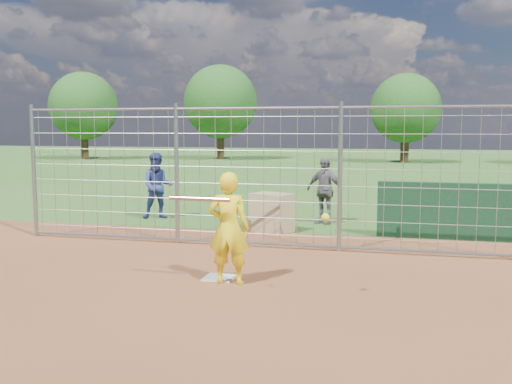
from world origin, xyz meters
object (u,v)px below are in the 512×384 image
(batter, at_px, (229,228))
(equipment_bin, at_px, (272,213))
(bystander_a, at_px, (158,186))
(bystander_b, at_px, (324,190))

(batter, bearing_deg, equipment_bin, -88.56)
(bystander_a, relative_size, bystander_b, 1.04)
(bystander_a, bearing_deg, bystander_b, -19.75)
(batter, height_order, bystander_a, batter)
(batter, height_order, bystander_b, batter)
(batter, bearing_deg, bystander_b, -99.38)
(bystander_a, height_order, bystander_b, bystander_a)
(bystander_a, relative_size, equipment_bin, 1.95)
(bystander_b, xyz_separation_m, equipment_bin, (-0.93, -1.29, -0.35))
(batter, xyz_separation_m, bystander_b, (0.67, 5.31, -0.03))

